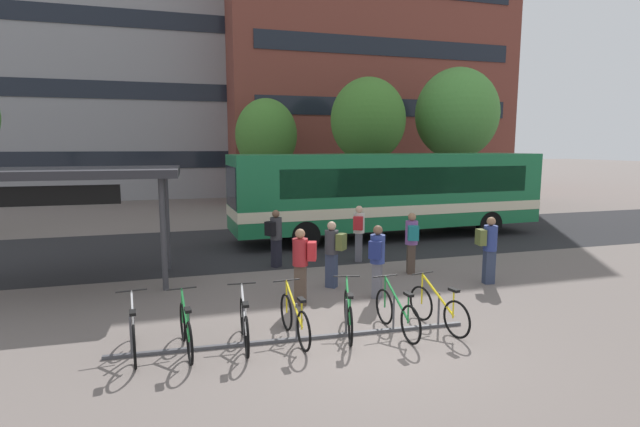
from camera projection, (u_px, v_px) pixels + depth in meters
The scene contains 24 objects.
ground at pixel (371, 341), 8.60m from camera, with size 200.00×200.00×0.00m, color #6B605B.
bus_lane_asphalt at pixel (275, 244), 17.15m from camera, with size 80.00×7.20×0.01m, color #232326.
city_bus at pixel (388, 192), 18.12m from camera, with size 12.12×3.05×3.20m.
bike_rack at pixel (297, 336), 8.61m from camera, with size 6.54×0.41×0.70m.
parked_bicycle_white_0 at pixel (134, 333), 7.98m from camera, with size 0.52×1.72×0.99m.
parked_bicycle_green_1 at pixel (186, 330), 8.11m from camera, with size 0.52×1.72×0.99m.
parked_bicycle_white_2 at pixel (244, 324), 8.39m from camera, with size 0.52×1.72×0.99m.
parked_bicycle_yellow_3 at pixel (295, 319), 8.62m from camera, with size 0.52×1.72×0.99m.
parked_bicycle_green_4 at pixel (348, 315), 8.87m from camera, with size 0.64×1.67×0.99m.
parked_bicycle_green_5 at pixel (397, 314), 8.92m from camera, with size 0.52×1.72×0.99m.
parked_bicycle_yellow_6 at pixel (438, 309), 9.16m from camera, with size 0.53×1.70×0.99m.
transit_shelter at pixel (56, 177), 11.58m from camera, with size 5.81×2.94×2.95m.
commuter_olive_pack_0 at pixel (489, 246), 12.08m from camera, with size 0.55×0.38×1.73m.
commuter_navy_pack_1 at pixel (377, 257), 10.91m from camera, with size 0.55×0.60×1.70m.
commuter_black_pack_2 at pixel (275, 235), 13.73m from camera, with size 0.60×0.57×1.68m.
commuter_red_pack_3 at pixel (302, 261), 10.43m from camera, with size 0.60×0.48×1.72m.
commuter_teal_pack_4 at pixel (412, 239), 13.02m from camera, with size 0.45×0.59×1.69m.
commuter_red_pack_5 at pixel (359, 230), 14.42m from camera, with size 0.51×0.60×1.71m.
commuter_olive_pack_6 at pixel (333, 250), 11.75m from camera, with size 0.59×0.58×1.66m.
street_tree_0 at pixel (457, 114), 25.94m from camera, with size 4.48×4.48×7.70m.
street_tree_1 at pixel (266, 135), 26.02m from camera, with size 3.37×3.37×6.07m.
street_tree_3 at pixel (368, 120), 24.24m from camera, with size 3.82×3.82×6.95m.
building_left_wing at pixel (105, 74), 34.83m from camera, with size 19.14×12.16×17.40m.
building_right_wing at pixel (354, 43), 35.53m from camera, with size 19.41×12.65×22.22m.
Camera 1 is at (-3.20, -7.59, 3.50)m, focal length 26.74 mm.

